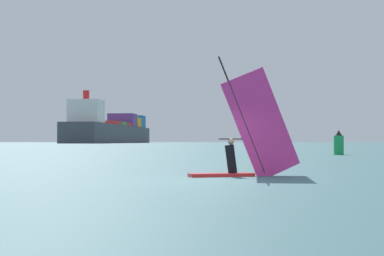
# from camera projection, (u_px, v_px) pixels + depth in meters

# --- Properties ---
(ground_plane) EXTENTS (4000.00, 4000.00, 0.00)m
(ground_plane) POSITION_uv_depth(u_px,v_px,m) (228.00, 181.00, 18.28)
(ground_plane) COLOR #386066
(windsurfer) EXTENTS (4.07, 1.35, 4.43)m
(windsurfer) POSITION_uv_depth(u_px,v_px,m) (247.00, 143.00, 20.52)
(windsurfer) COLOR red
(windsurfer) RESTS_ON ground_plane
(cargo_ship) EXTENTS (43.33, 176.34, 33.80)m
(cargo_ship) POSITION_uv_depth(u_px,v_px,m) (116.00, 131.00, 438.89)
(cargo_ship) COLOR #3F444C
(cargo_ship) RESTS_ON ground_plane
(channel_buoy) EXTENTS (0.91, 0.91, 2.27)m
(channel_buoy) POSITION_uv_depth(u_px,v_px,m) (342.00, 144.00, 53.30)
(channel_buoy) COLOR #19994C
(channel_buoy) RESTS_ON ground_plane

